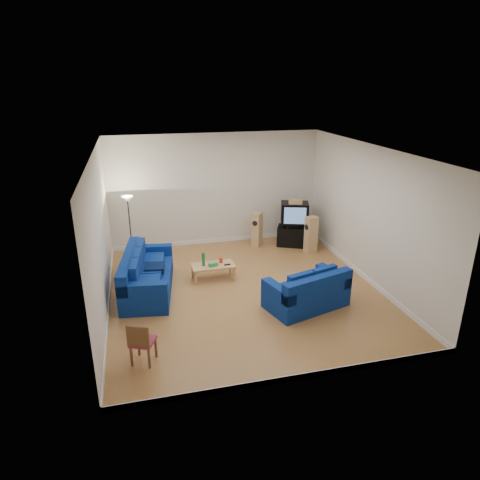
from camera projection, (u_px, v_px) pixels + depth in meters
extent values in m
cube|color=brown|center=(244.00, 291.00, 9.83)|extent=(6.00, 6.50, 0.01)
cube|color=white|center=(245.00, 150.00, 8.71)|extent=(6.00, 6.50, 0.01)
cube|color=silver|center=(216.00, 190.00, 12.22)|extent=(6.00, 0.01, 3.20)
cube|color=silver|center=(300.00, 292.00, 6.32)|extent=(6.00, 0.01, 3.20)
cube|color=silver|center=(100.00, 236.00, 8.58)|extent=(0.01, 6.50, 3.20)
cube|color=silver|center=(369.00, 215.00, 9.95)|extent=(0.01, 6.50, 3.20)
cube|color=white|center=(217.00, 240.00, 12.75)|extent=(6.00, 0.02, 0.12)
cube|color=white|center=(295.00, 378.00, 6.87)|extent=(6.00, 0.02, 0.12)
cube|color=white|center=(109.00, 304.00, 9.12)|extent=(0.02, 6.50, 0.12)
cube|color=white|center=(362.00, 275.00, 10.49)|extent=(0.02, 6.50, 0.12)
cube|color=navy|center=(148.00, 282.00, 9.75)|extent=(1.33, 2.48, 0.45)
cube|color=navy|center=(129.00, 264.00, 9.55)|extent=(0.56, 2.37, 0.46)
cube|color=navy|center=(151.00, 250.00, 10.61)|extent=(1.04, 0.37, 0.26)
cube|color=navy|center=(142.00, 289.00, 8.64)|extent=(1.04, 0.37, 0.26)
cube|color=#061336|center=(154.00, 268.00, 9.65)|extent=(0.48, 0.48, 0.13)
cube|color=navy|center=(306.00, 297.00, 9.10)|extent=(1.88, 1.38, 0.42)
cube|color=navy|center=(318.00, 286.00, 8.66)|extent=(1.67, 0.68, 0.43)
cube|color=navy|center=(278.00, 291.00, 8.64)|extent=(0.47, 0.96, 0.24)
cube|color=navy|center=(333.00, 276.00, 9.34)|extent=(0.47, 0.96, 0.24)
cube|color=#061336|center=(302.00, 281.00, 9.11)|extent=(0.49, 0.49, 0.12)
cube|color=tan|center=(213.00, 266.00, 10.29)|extent=(1.04, 0.53, 0.05)
cube|color=tan|center=(196.00, 279.00, 10.05)|extent=(0.06, 0.06, 0.33)
cube|color=tan|center=(193.00, 271.00, 10.43)|extent=(0.06, 0.06, 0.33)
cube|color=tan|center=(234.00, 274.00, 10.27)|extent=(0.06, 0.06, 0.33)
cube|color=tan|center=(230.00, 267.00, 10.65)|extent=(0.06, 0.06, 0.33)
cylinder|color=#197233|center=(203.00, 259.00, 10.17)|extent=(0.10, 0.10, 0.33)
cube|color=green|center=(213.00, 264.00, 10.19)|extent=(0.23, 0.16, 0.08)
cylinder|color=red|center=(221.00, 260.00, 10.38)|extent=(0.10, 0.10, 0.12)
cube|color=black|center=(227.00, 265.00, 10.27)|extent=(0.16, 0.07, 0.02)
cube|color=black|center=(294.00, 236.00, 12.43)|extent=(1.06, 0.86, 0.57)
cube|color=black|center=(294.00, 225.00, 12.35)|extent=(0.56, 0.50, 0.11)
cube|color=black|center=(295.00, 213.00, 12.24)|extent=(0.90, 0.77, 0.59)
cube|color=#405D8E|center=(295.00, 216.00, 11.97)|extent=(0.59, 0.21, 0.47)
cube|color=tan|center=(295.00, 202.00, 12.01)|extent=(0.41, 0.26, 0.13)
cube|color=tan|center=(257.00, 230.00, 12.28)|extent=(0.37, 0.38, 1.01)
cylinder|color=black|center=(255.00, 223.00, 12.06)|extent=(0.13, 0.11, 0.15)
cube|color=tan|center=(311.00, 235.00, 11.84)|extent=(0.35, 0.29, 1.04)
cylinder|color=black|center=(307.00, 227.00, 11.69)|extent=(0.05, 0.15, 0.15)
cylinder|color=black|center=(133.00, 260.00, 11.49)|extent=(0.23, 0.23, 0.03)
cylinder|color=black|center=(130.00, 230.00, 11.20)|extent=(0.03, 0.03, 1.65)
cone|color=white|center=(127.00, 199.00, 10.90)|extent=(0.30, 0.30, 0.13)
cube|color=brown|center=(131.00, 356.00, 7.18)|extent=(0.05, 0.05, 0.38)
cube|color=brown|center=(139.00, 346.00, 7.46)|extent=(0.05, 0.05, 0.38)
cube|color=brown|center=(149.00, 358.00, 7.13)|extent=(0.05, 0.05, 0.38)
cube|color=brown|center=(156.00, 347.00, 7.41)|extent=(0.05, 0.05, 0.38)
cube|color=#912F45|center=(143.00, 341.00, 7.22)|extent=(0.51, 0.51, 0.05)
cube|color=brown|center=(138.00, 337.00, 6.99)|extent=(0.36, 0.19, 0.38)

